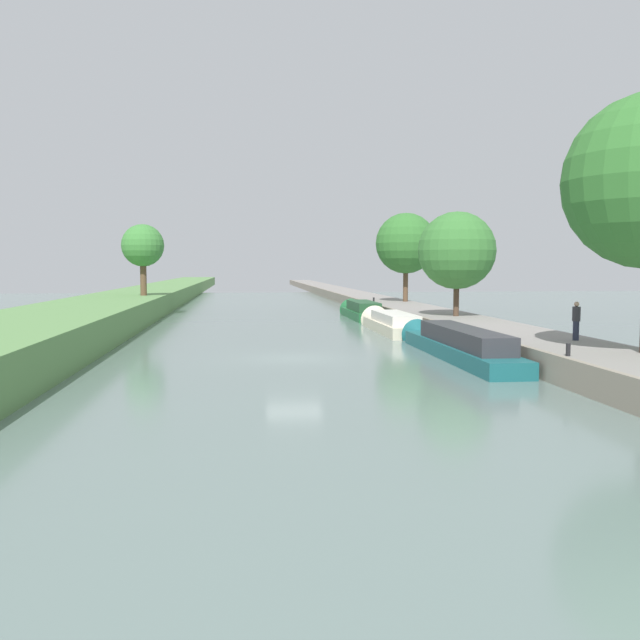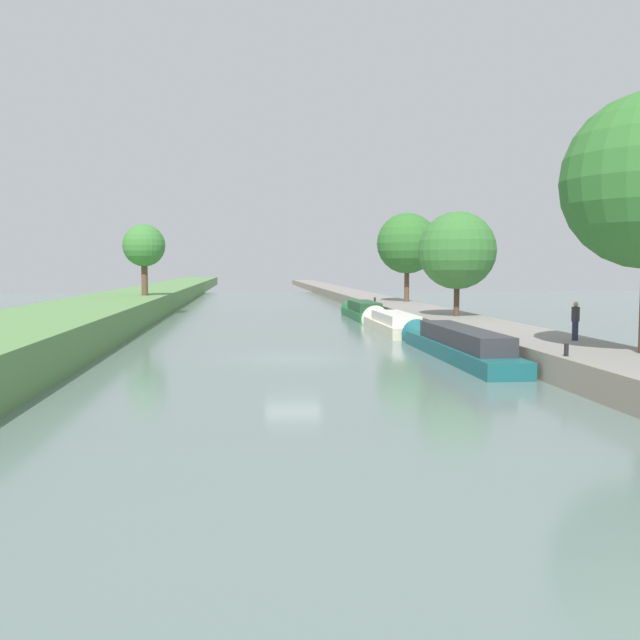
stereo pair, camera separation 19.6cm
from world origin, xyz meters
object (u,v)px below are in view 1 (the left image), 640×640
(mooring_bollard_near, at_px, (568,350))
(mooring_bollard_far, at_px, (374,300))
(narrowboat_green, at_px, (360,311))
(narrowboat_cream, at_px, (390,323))
(person_walking, at_px, (576,320))
(narrowboat_teal, at_px, (455,344))

(mooring_bollard_near, relative_size, mooring_bollard_far, 1.00)
(narrowboat_green, height_order, mooring_bollard_far, mooring_bollard_far)
(narrowboat_cream, distance_m, mooring_bollard_far, 15.95)
(narrowboat_cream, relative_size, narrowboat_green, 1.04)
(narrowboat_cream, relative_size, person_walking, 6.53)
(narrowboat_green, xyz_separation_m, person_walking, (4.65, -27.25, 1.33))
(narrowboat_teal, height_order, person_walking, person_walking)
(narrowboat_cream, height_order, narrowboat_green, narrowboat_green)
(person_walking, xyz_separation_m, mooring_bollard_far, (-2.75, 31.41, -0.65))
(narrowboat_green, bearing_deg, mooring_bollard_near, -86.62)
(narrowboat_green, bearing_deg, mooring_bollard_far, 65.52)
(mooring_bollard_far, bearing_deg, narrowboat_teal, -93.37)
(mooring_bollard_far, bearing_deg, person_walking, -84.99)
(person_walking, height_order, mooring_bollard_near, person_walking)
(narrowboat_green, relative_size, mooring_bollard_near, 23.24)
(narrowboat_cream, relative_size, mooring_bollard_far, 24.09)
(person_walking, relative_size, mooring_bollard_near, 3.69)
(narrowboat_teal, xyz_separation_m, narrowboat_green, (-0.21, 24.50, -0.05))
(narrowboat_teal, distance_m, narrowboat_green, 24.50)
(narrowboat_green, bearing_deg, narrowboat_teal, -89.51)
(narrowboat_teal, relative_size, person_walking, 8.40)
(narrowboat_cream, distance_m, mooring_bollard_near, 20.60)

